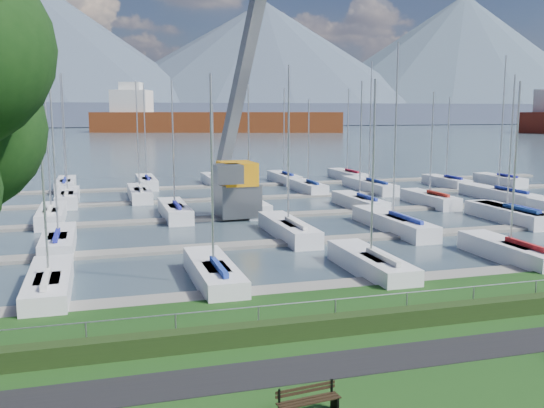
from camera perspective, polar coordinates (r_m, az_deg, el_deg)
name	(u,v)px	position (r m, az deg, el deg)	size (l,w,h in m)	color
path	(396,357)	(21.42, 11.61, -13.95)	(160.00, 2.00, 0.04)	black
water	(117,130)	(280.68, -14.37, 6.78)	(800.00, 540.00, 0.20)	#3A4B56
hedge	(364,322)	(23.46, 8.64, -10.92)	(80.00, 0.70, 0.70)	black
fence	(360,297)	(23.54, 8.27, -8.66)	(0.04, 0.04, 80.00)	gray
foothill	(112,114)	(350.53, -14.82, 8.17)	(900.00, 80.00, 12.00)	#49526B
mountains	(118,52)	(427.08, -14.30, 13.72)	(1190.00, 360.00, 115.00)	#41505F
docks	(223,218)	(48.09, -4.66, -1.33)	(90.00, 41.60, 0.25)	slate
bench_left	(308,401)	(17.33, 3.42, -18.01)	(1.84, 0.63, 0.85)	black
crane	(239,147)	(49.09, -3.13, 5.41)	(5.73, 13.23, 22.35)	#53575A
cargo_ship_mid	(207,122)	(241.79, -6.15, 7.66)	(97.67, 46.41, 21.50)	maroon
sailboat_fleet	(208,146)	(49.76, -6.02, 5.49)	(76.03, 49.96, 13.82)	#1F2E9B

